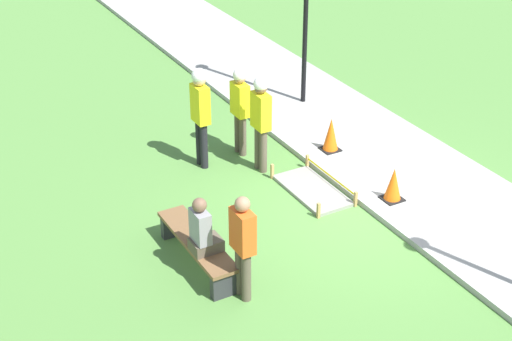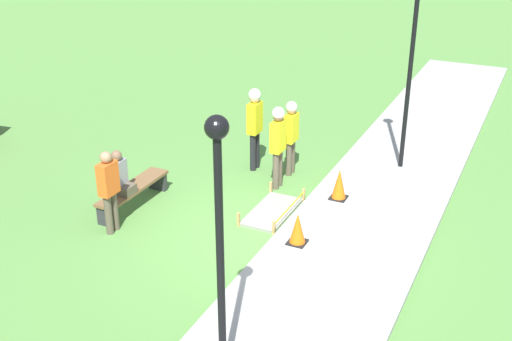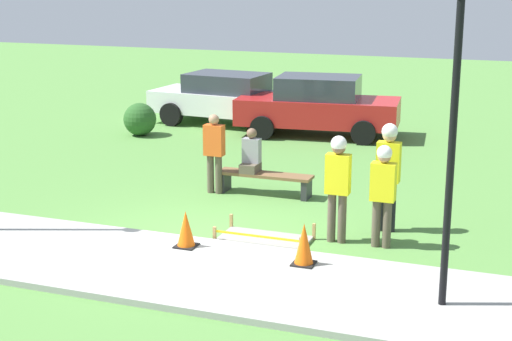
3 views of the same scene
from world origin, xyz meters
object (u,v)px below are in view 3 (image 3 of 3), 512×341
at_px(worker_trainee, 338,179).
at_px(bystander_in_orange_shirt, 214,149).
at_px(park_bench, 265,179).
at_px(parked_car_white, 227,98).
at_px(traffic_cone_far_patch, 304,244).
at_px(parked_car_red, 318,106).
at_px(lamppost_near, 455,99).
at_px(worker_supervisor, 383,188).
at_px(worker_assistant, 388,166).
at_px(traffic_cone_near_patch, 186,229).
at_px(person_seated_on_bench, 251,155).

bearing_deg(worker_trainee, bystander_in_orange_shirt, 146.67).
bearing_deg(worker_trainee, park_bench, 132.61).
xyz_separation_m(worker_trainee, parked_car_white, (-5.66, 8.93, -0.31)).
bearing_deg(worker_trainee, traffic_cone_far_patch, -95.43).
height_order(traffic_cone_far_patch, parked_car_red, parked_car_red).
bearing_deg(lamppost_near, park_bench, 132.70).
bearing_deg(worker_supervisor, parked_car_white, 125.71).
bearing_deg(worker_assistant, traffic_cone_near_patch, -141.99).
xyz_separation_m(traffic_cone_near_patch, worker_supervisor, (2.90, 1.35, 0.62)).
bearing_deg(bystander_in_orange_shirt, worker_supervisor, -27.71).
relative_size(worker_trainee, parked_car_red, 0.40).
xyz_separation_m(bystander_in_orange_shirt, parked_car_white, (-2.56, 6.90, -0.13)).
distance_m(parked_car_white, parked_car_red, 3.01).
bearing_deg(parked_car_red, parked_car_white, 161.74).
bearing_deg(lamppost_near, parked_car_red, 114.28).
height_order(park_bench, person_seated_on_bench, person_seated_on_bench).
bearing_deg(bystander_in_orange_shirt, traffic_cone_far_patch, -49.53).
relative_size(worker_trainee, bystander_in_orange_shirt, 1.12).
distance_m(traffic_cone_near_patch, parked_car_red, 9.68).
xyz_separation_m(traffic_cone_near_patch, worker_trainee, (2.15, 1.34, 0.70)).
height_order(lamppost_near, parked_car_white, lamppost_near).
distance_m(traffic_cone_near_patch, worker_supervisor, 3.26).
height_order(park_bench, parked_car_red, parked_car_red).
bearing_deg(parked_car_red, traffic_cone_near_patch, -93.11).
bearing_deg(worker_assistant, bystander_in_orange_shirt, 162.65).
bearing_deg(worker_supervisor, worker_assistant, 95.77).
xyz_separation_m(person_seated_on_bench, lamppost_near, (4.43, -4.51, 2.08)).
distance_m(park_bench, worker_supervisor, 3.69).
bearing_deg(traffic_cone_far_patch, worker_trainee, 84.57).
distance_m(worker_supervisor, parked_car_red, 9.00).
bearing_deg(worker_trainee, lamppost_near, -47.20).
xyz_separation_m(bystander_in_orange_shirt, lamppost_near, (5.13, -4.23, 1.96)).
height_order(traffic_cone_near_patch, parked_car_white, parked_car_white).
bearing_deg(person_seated_on_bench, park_bench, -8.93).
xyz_separation_m(traffic_cone_far_patch, worker_trainee, (0.14, 1.43, 0.67)).
xyz_separation_m(worker_assistant, worker_trainee, (-0.67, -0.86, -0.07)).
distance_m(bystander_in_orange_shirt, parked_car_white, 7.36).
height_order(park_bench, lamppost_near, lamppost_near).
bearing_deg(bystander_in_orange_shirt, person_seated_on_bench, 22.11).
bearing_deg(person_seated_on_bench, bystander_in_orange_shirt, -157.89).
relative_size(person_seated_on_bench, parked_car_white, 0.19).
bearing_deg(parked_car_white, parked_car_red, -7.16).
xyz_separation_m(traffic_cone_near_patch, traffic_cone_far_patch, (2.01, -0.10, 0.03)).
bearing_deg(parked_car_white, person_seated_on_bench, -59.16).
height_order(person_seated_on_bench, worker_assistant, worker_assistant).
bearing_deg(worker_supervisor, person_seated_on_bench, 143.89).
bearing_deg(park_bench, parked_car_white, 118.19).
bearing_deg(person_seated_on_bench, lamppost_near, -45.48).
height_order(park_bench, worker_supervisor, worker_supervisor).
distance_m(worker_trainee, lamppost_near, 3.47).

